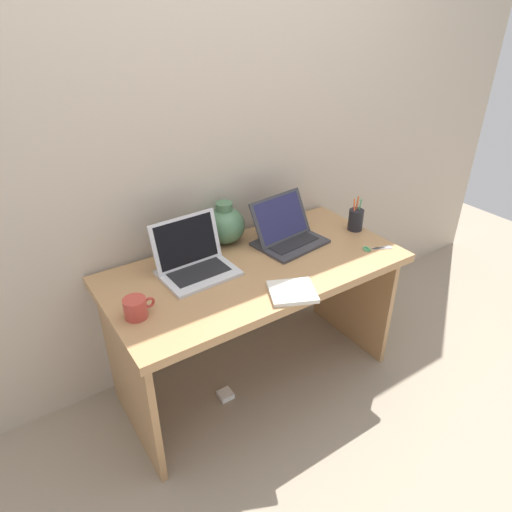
% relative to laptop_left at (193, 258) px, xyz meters
% --- Properties ---
extents(ground_plane, '(6.00, 6.00, 0.00)m').
position_rel_laptop_left_xyz_m(ground_plane, '(0.26, -0.12, -0.77)').
color(ground_plane, gray).
extents(back_wall, '(4.40, 0.04, 2.40)m').
position_rel_laptop_left_xyz_m(back_wall, '(0.26, 0.26, 0.43)').
color(back_wall, '#BCAD99').
rests_on(back_wall, ground).
extents(desk, '(1.39, 0.68, 0.71)m').
position_rel_laptop_left_xyz_m(desk, '(0.26, -0.12, -0.22)').
color(desk, '#AD7F51').
rests_on(desk, ground).
extents(laptop_left, '(0.33, 0.27, 0.24)m').
position_rel_laptop_left_xyz_m(laptop_left, '(0.00, 0.00, 0.00)').
color(laptop_left, silver).
rests_on(laptop_left, desk).
extents(laptop_right, '(0.36, 0.29, 0.22)m').
position_rel_laptop_left_xyz_m(laptop_right, '(0.51, -0.01, -0.00)').
color(laptop_right, '#333338').
rests_on(laptop_right, desk).
extents(green_vase, '(0.20, 0.20, 0.21)m').
position_rel_laptop_left_xyz_m(green_vase, '(0.26, 0.16, 0.03)').
color(green_vase, '#47704C').
rests_on(green_vase, desk).
extents(notebook_stack, '(0.24, 0.24, 0.02)m').
position_rel_laptop_left_xyz_m(notebook_stack, '(0.26, -0.39, -0.05)').
color(notebook_stack, silver).
rests_on(notebook_stack, desk).
extents(coffee_mug, '(0.13, 0.09, 0.08)m').
position_rel_laptop_left_xyz_m(coffee_mug, '(-0.34, -0.18, -0.02)').
color(coffee_mug, '#B23D33').
rests_on(coffee_mug, desk).
extents(pen_cup, '(0.08, 0.08, 0.18)m').
position_rel_laptop_left_xyz_m(pen_cup, '(0.90, -0.10, -0.00)').
color(pen_cup, black).
rests_on(pen_cup, desk).
extents(scissors, '(0.14, 0.09, 0.01)m').
position_rel_laptop_left_xyz_m(scissors, '(0.82, -0.31, -0.06)').
color(scissors, '#B7B7BC').
rests_on(scissors, desk).
extents(power_brick, '(0.07, 0.07, 0.03)m').
position_rel_laptop_left_xyz_m(power_brick, '(0.05, -0.15, -0.75)').
color(power_brick, white).
rests_on(power_brick, ground).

